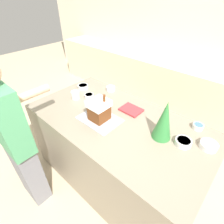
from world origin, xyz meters
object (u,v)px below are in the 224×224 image
candy_bowl_center_rear (89,96)px  person (16,142)px  candy_bowl_far_right (198,126)px  baking_tray (100,119)px  cookbook (131,110)px  candy_bowl_front_corner (209,145)px  candy_bowl_far_left (183,142)px  decorative_tree (164,120)px  candy_bowl_near_tray_left (111,88)px  candy_bowl_near_tray_right (83,87)px  gingerbread_house (99,110)px  mug (75,95)px

candy_bowl_center_rear → person: 0.88m
candy_bowl_far_right → baking_tray: bearing=-146.5°
cookbook → candy_bowl_center_rear: bearing=-167.1°
candy_bowl_front_corner → cookbook: (-0.77, -0.00, -0.02)m
candy_bowl_center_rear → person: (-0.02, -0.87, -0.10)m
candy_bowl_center_rear → candy_bowl_far_left: candy_bowl_far_left is taller
decorative_tree → candy_bowl_center_rear: bearing=178.9°
candy_bowl_center_rear → candy_bowl_far_left: bearing=1.0°
candy_bowl_near_tray_left → person: size_ratio=0.07×
candy_bowl_near_tray_right → candy_bowl_center_rear: bearing=-23.7°
candy_bowl_front_corner → cookbook: candy_bowl_front_corner is taller
gingerbread_house → decorative_tree: bearing=18.4°
baking_tray → candy_bowl_near_tray_right: bearing=153.2°
gingerbread_house → cookbook: 0.37m
decorative_tree → candy_bowl_near_tray_right: bearing=174.3°
gingerbread_house → candy_bowl_near_tray_right: bearing=153.2°
candy_bowl_far_right → mug: 1.31m
candy_bowl_near_tray_right → candy_bowl_far_left: (1.35, -0.08, 0.00)m
decorative_tree → candy_bowl_far_right: 0.41m
baking_tray → candy_bowl_far_left: (0.75, 0.23, 0.02)m
cookbook → candy_bowl_near_tray_right: bearing=-178.4°
person → candy_bowl_near_tray_left: bearing=85.8°
candy_bowl_near_tray_left → mug: mug is taller
candy_bowl_far_right → candy_bowl_near_tray_left: bearing=-179.8°
candy_bowl_far_left → person: bearing=-142.0°
mug → candy_bowl_near_tray_left: bearing=67.4°
mug → candy_bowl_center_rear: bearing=48.1°
mug → person: 0.77m
candy_bowl_near_tray_left → person: bearing=-94.2°
baking_tray → candy_bowl_near_tray_left: 0.59m
candy_bowl_far_right → candy_bowl_near_tray_right: bearing=-171.6°
decorative_tree → candy_bowl_far_left: size_ratio=2.70×
candy_bowl_near_tray_right → mug: (0.12, -0.21, 0.02)m
candy_bowl_center_rear → cookbook: (0.52, 0.12, -0.02)m
baking_tray → candy_bowl_center_rear: 0.43m
candy_bowl_front_corner → candy_bowl_far_right: bearing=130.2°
candy_bowl_front_corner → cookbook: bearing=-179.8°
gingerbread_house → baking_tray: bearing=-146.4°
gingerbread_house → person: person is taller
candy_bowl_near_tray_right → person: size_ratio=0.08×
baking_tray → cookbook: bearing=66.5°
candy_bowl_near_tray_left → candy_bowl_far_right: candy_bowl_near_tray_left is taller
decorative_tree → candy_bowl_near_tray_left: (-0.88, 0.31, -0.15)m
candy_bowl_center_rear → person: person is taller
baking_tray → candy_bowl_near_tray_right: 0.67m
cookbook → person: (-0.54, -0.99, -0.09)m
candy_bowl_center_rear → candy_bowl_far_left: 1.13m
decorative_tree → candy_bowl_near_tray_left: bearing=160.2°
baking_tray → candy_bowl_far_left: size_ratio=2.99×
gingerbread_house → candy_bowl_near_tray_left: size_ratio=2.54×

